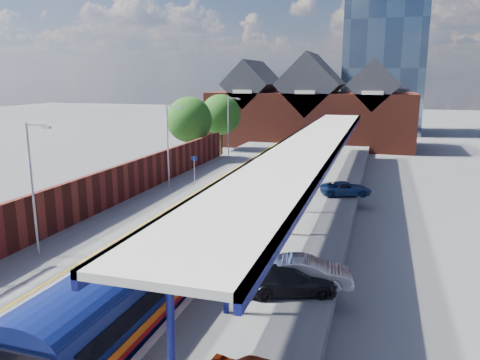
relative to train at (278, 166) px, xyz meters
The scene contains 22 objects.
ground 2.96m from the train, 136.50° to the left, with size 240.00×240.00×0.00m, color #5B5B5E.
ballast_bed 8.96m from the train, 99.87° to the right, with size 6.00×76.00×0.06m, color #473D33.
rails 8.94m from the train, 99.87° to the right, with size 4.51×76.00×0.14m.
left_platform 11.19m from the train, 129.17° to the right, with size 5.00×76.00×1.00m, color #565659.
right_platform 9.83m from the train, 62.30° to the right, with size 6.00×76.00×1.00m, color #565659.
coping_left 9.82m from the train, 118.41° to the right, with size 0.30×76.00×0.05m, color silver.
coping_right 8.81m from the train, 79.07° to the right, with size 0.30×76.00×0.05m, color silver.
yellow_line 10.12m from the train, 121.42° to the right, with size 0.14×76.00×0.01m, color yellow.
train is the anchor object (origin of this frame).
canopy 8.35m from the train, 58.97° to the right, with size 4.50×52.00×4.48m.
lamp_post_b 24.08m from the train, 109.18° to the right, with size 1.48×0.18×7.00m.
lamp_post_c 10.64m from the train, 140.04° to the right, with size 1.48×0.18×7.00m.
lamp_post_d 12.59m from the train, 129.83° to the left, with size 1.48×0.18×7.00m.
platform_sign 7.97m from the train, 144.79° to the right, with size 0.55×0.08×2.50m.
brick_wall 17.85m from the train, 122.52° to the right, with size 0.35×50.00×3.86m.
station_building 29.64m from the train, 92.91° to the left, with size 30.00×12.12×13.78m.
glass_tower 55.16m from the train, 80.61° to the left, with size 14.20×14.20×40.30m.
tree_near 14.29m from the train, 148.27° to the left, with size 5.20×5.20×8.10m.
tree_far 19.05m from the train, 125.28° to the left, with size 5.20×5.20×8.10m.
parked_car_silver 23.12m from the train, 74.52° to the right, with size 1.44×4.12×1.36m, color #B5B4B9.
parked_car_dark 23.80m from the train, 76.41° to the right, with size 1.68×4.14×1.20m, color black.
parked_car_blue 8.16m from the train, 36.31° to the right, with size 1.84×4.00×1.11m, color navy.
Camera 1 is at (10.52, -13.23, 10.21)m, focal length 35.00 mm.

